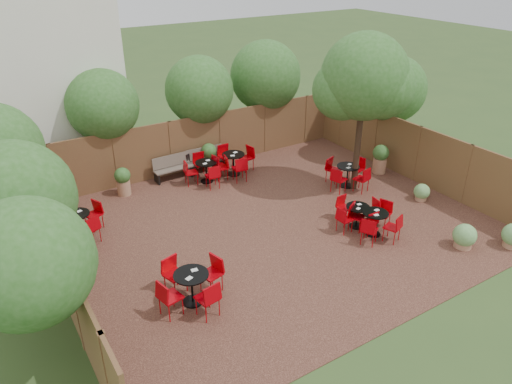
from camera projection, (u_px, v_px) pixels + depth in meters
ground at (273, 226)px, 14.46m from camera, size 80.00×80.00×0.00m
courtyard_paving at (273, 226)px, 14.46m from camera, size 12.00×10.00×0.02m
fence_back at (197, 143)px, 17.78m from camera, size 12.00×0.08×2.00m
fence_left at (56, 261)px, 11.17m from camera, size 0.08×10.00×2.00m
fence_right at (417, 154)px, 16.85m from camera, size 0.08×10.00×2.00m
neighbour_building at (33, 59)px, 16.55m from camera, size 5.00×4.00×8.00m
overhang_foliage at (180, 117)px, 14.90m from camera, size 15.70×10.84×2.79m
courtyard_tree at (364, 82)px, 15.00m from camera, size 2.84×2.75×5.19m
park_bench_left at (172, 167)px, 17.19m from camera, size 1.39×0.48×0.85m
park_bench_right at (206, 159)px, 17.82m from camera, size 1.42×0.50×0.86m
bistro_tables at (251, 202)px, 14.86m from camera, size 10.23×7.31×0.92m
planters at (190, 172)px, 16.53m from camera, size 11.67×4.20×1.14m
low_shrubs at (473, 226)px, 13.83m from camera, size 1.80×3.80×0.69m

